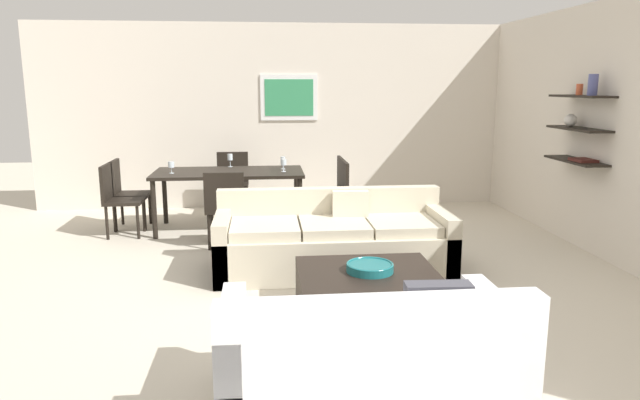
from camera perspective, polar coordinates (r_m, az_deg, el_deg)
ground_plane at (r=5.46m, az=0.62°, el=-8.14°), size 18.00×18.00×0.00m
back_wall_unit at (r=8.70m, az=0.01°, el=8.31°), size 8.40×0.09×2.70m
right_wall_shelf_unit at (r=6.77m, az=26.56°, el=6.18°), size 0.34×8.20×2.70m
sofa_beige at (r=5.71m, az=1.31°, el=-4.21°), size 2.29×0.90×0.78m
loveseat_white at (r=3.44m, az=4.91°, el=-15.23°), size 1.69×0.90×0.78m
coffee_table at (r=4.64m, az=4.76°, el=-9.33°), size 1.09×0.94×0.38m
decorative_bowl at (r=4.57m, az=4.97°, el=-6.64°), size 0.37×0.37×0.07m
dining_table at (r=7.36m, az=-9.03°, el=2.31°), size 1.87×0.90×0.75m
dining_chair_right_far at (r=7.63m, az=1.21°, el=1.43°), size 0.44×0.44×0.88m
dining_chair_head at (r=8.23m, az=-8.66°, el=2.05°), size 0.44×0.44×0.88m
dining_chair_foot at (r=6.55m, az=-9.39°, el=-0.40°), size 0.44×0.44×0.88m
dining_chair_left_near at (r=7.39m, az=-19.50°, el=0.45°), size 0.44×0.44×0.88m
dining_chair_right_near at (r=7.23m, az=1.59°, el=0.88°), size 0.44×0.44×0.88m
dining_chair_left_far at (r=7.78m, az=-18.81°, el=1.02°), size 0.44×0.44×0.88m
wine_glass_head at (r=7.71m, az=-8.91°, el=4.17°), size 0.07×0.07×0.17m
wine_glass_right_far at (r=7.43m, az=-3.70°, el=3.92°), size 0.06×0.06×0.16m
wine_glass_left_near at (r=7.30m, az=-14.54°, el=3.38°), size 0.07×0.07×0.15m
wine_glass_right_near at (r=7.21m, az=-3.63°, el=3.73°), size 0.07×0.07×0.16m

